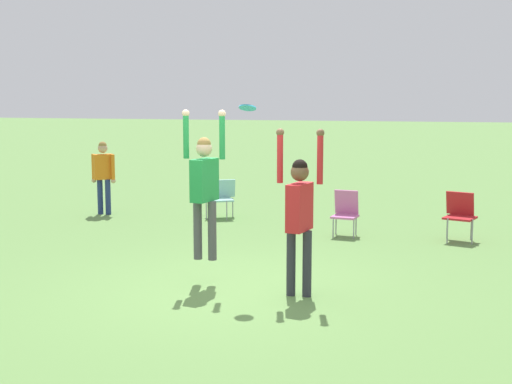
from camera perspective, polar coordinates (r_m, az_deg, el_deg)
The scene contains 8 objects.
ground_plane at distance 9.83m, azimuth -2.05°, elevation -7.75°, with size 120.00×120.00×0.00m, color #608C47.
person_jumping at distance 9.85m, azimuth -4.15°, elevation 0.87°, with size 0.62×0.50×2.09m.
person_defending at distance 9.26m, azimuth 3.50°, elevation -1.27°, with size 0.63×0.51×2.20m.
frisbee at distance 9.48m, azimuth -0.68°, elevation 6.76°, with size 0.23×0.22×0.10m.
camping_chair_0 at distance 13.43m, azimuth 7.18°, elevation -1.45°, with size 0.50×0.54×0.85m.
camping_chair_1 at distance 15.29m, azimuth -2.82°, elevation -0.29°, with size 0.71×0.77×0.81m.
camping_chair_2 at distance 13.38m, azimuth 16.00°, elevation -1.56°, with size 0.64×0.68×0.88m.
person_spectator_near at distance 15.97m, azimuth -12.12°, elevation 1.63°, with size 0.57×0.43×1.61m.
Camera 1 is at (2.66, -9.08, 2.65)m, focal length 50.00 mm.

